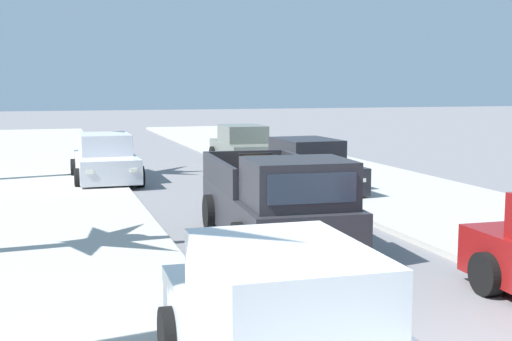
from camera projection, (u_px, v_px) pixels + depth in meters
name	position (u px, v px, depth m)	size (l,w,h in m)	color
sidewalk_left	(33.00, 205.00, 16.72)	(5.22, 60.00, 0.12)	#B2AFA8
sidewalk_right	(380.00, 188.00, 19.59)	(5.22, 60.00, 0.12)	#B2AFA8
curb_left	(82.00, 203.00, 17.08)	(0.16, 60.00, 0.10)	silver
curb_right	(342.00, 190.00, 19.24)	(0.16, 60.00, 0.10)	silver
pickup_truck	(275.00, 203.00, 12.72)	(2.45, 5.32, 1.80)	#28282D
car_left_near	(243.00, 147.00, 25.53)	(2.13, 4.30, 1.54)	slate
car_right_near	(286.00, 334.00, 6.25)	(2.11, 4.30, 1.54)	silver
car_right_mid	(307.00, 168.00, 18.99)	(2.14, 4.31, 1.54)	black
car_left_far	(105.00, 160.00, 21.00)	(2.04, 4.27, 1.54)	silver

